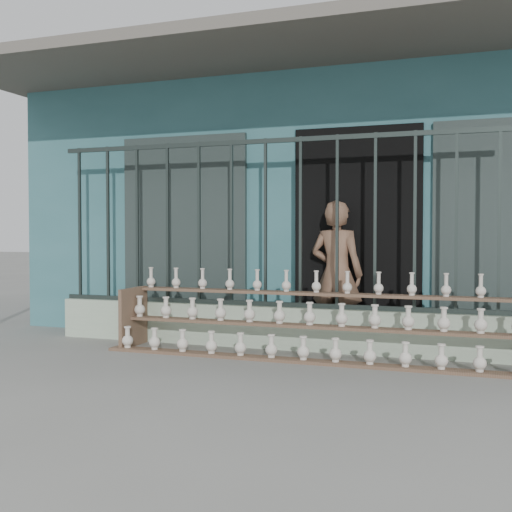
% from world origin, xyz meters
% --- Properties ---
extents(ground, '(60.00, 60.00, 0.00)m').
position_xyz_m(ground, '(0.00, 0.00, 0.00)').
color(ground, slate).
extents(workshop_building, '(7.40, 6.60, 3.21)m').
position_xyz_m(workshop_building, '(0.00, 4.23, 1.62)').
color(workshop_building, '#34686F').
rests_on(workshop_building, ground).
extents(parapet_wall, '(5.00, 0.20, 0.45)m').
position_xyz_m(parapet_wall, '(0.00, 1.30, 0.23)').
color(parapet_wall, '#A9BEA2').
rests_on(parapet_wall, ground).
extents(security_fence, '(5.00, 0.04, 1.80)m').
position_xyz_m(security_fence, '(-0.00, 1.30, 1.35)').
color(security_fence, '#283330').
rests_on(security_fence, parapet_wall).
extents(shelf_rack, '(4.50, 0.68, 0.85)m').
position_xyz_m(shelf_rack, '(0.76, 0.88, 0.36)').
color(shelf_rack, brown).
rests_on(shelf_rack, ground).
extents(elderly_woman, '(0.63, 0.46, 1.59)m').
position_xyz_m(elderly_woman, '(0.72, 1.59, 0.79)').
color(elderly_woman, brown).
rests_on(elderly_woman, ground).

